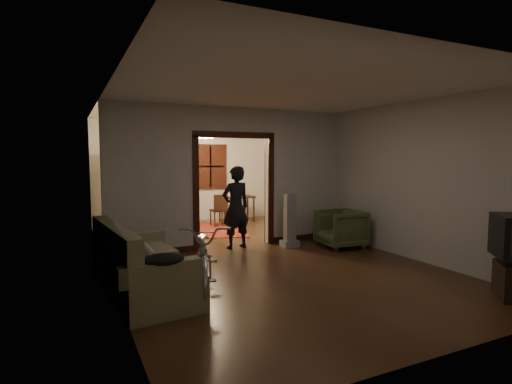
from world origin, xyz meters
TOP-DOWN VIEW (x-y plane):
  - floor at (0.00, 0.00)m, footprint 5.00×8.50m
  - ceiling at (0.00, 0.00)m, footprint 5.00×8.50m
  - wall_back at (0.00, 4.25)m, footprint 5.00×0.02m
  - wall_left at (-2.50, 0.00)m, footprint 0.02×8.50m
  - wall_right at (2.50, 0.00)m, footprint 0.02×8.50m
  - partition_wall at (0.00, 0.75)m, footprint 5.00×0.14m
  - door_casing at (0.00, 0.75)m, footprint 1.74×0.20m
  - far_window at (0.70, 4.21)m, footprint 0.98×0.06m
  - chandelier at (0.00, 2.50)m, footprint 0.24×0.24m
  - light_switch at (1.05, 0.68)m, footprint 0.08×0.01m
  - sofa at (-2.15, -1.38)m, footprint 1.14×2.15m
  - rolled_paper at (-2.05, -1.08)m, footprint 0.09×0.73m
  - jacket at (-2.10, -2.29)m, footprint 0.47×0.35m
  - bicycle at (-1.38, -1.54)m, footprint 1.12×1.93m
  - armchair at (1.91, -0.25)m, footprint 0.89×0.87m
  - vacuum at (1.01, 0.23)m, footprint 0.35×0.29m
  - person at (-0.02, 0.59)m, footprint 0.65×0.48m
  - oriental_rug at (0.17, 2.66)m, footprint 2.07×2.43m
  - locker at (-1.25, 3.72)m, footprint 1.05×0.66m
  - globe at (-1.25, 3.72)m, footprint 0.27×0.27m
  - desk at (1.26, 3.60)m, footprint 1.02×0.65m
  - desk_chair at (0.54, 3.14)m, footprint 0.44×0.44m

SIDE VIEW (x-z plane):
  - floor at x=0.00m, z-range -0.01..0.01m
  - oriental_rug at x=0.17m, z-range 0.00..0.02m
  - desk at x=1.26m, z-range 0.00..0.71m
  - armchair at x=1.91m, z-range 0.00..0.76m
  - desk_chair at x=0.54m, z-range 0.00..0.85m
  - sofa at x=-2.15m, z-range 0.00..0.95m
  - bicycle at x=-1.38m, z-range 0.00..0.96m
  - rolled_paper at x=-2.05m, z-range 0.48..0.58m
  - vacuum at x=1.01m, z-range 0.00..1.08m
  - jacket at x=-2.10m, z-range 0.61..0.75m
  - person at x=-0.02m, z-range 0.00..1.65m
  - locker at x=-1.25m, z-range 0.00..1.99m
  - door_casing at x=0.00m, z-range -0.06..2.26m
  - light_switch at x=1.05m, z-range 1.19..1.31m
  - wall_back at x=0.00m, z-range 0.00..2.80m
  - wall_left at x=-2.50m, z-range 0.00..2.80m
  - wall_right at x=2.50m, z-range 0.00..2.80m
  - partition_wall at x=0.00m, z-range 0.00..2.80m
  - far_window at x=0.70m, z-range 0.91..2.19m
  - globe at x=-1.25m, z-range 1.81..2.07m
  - chandelier at x=0.00m, z-range 2.23..2.47m
  - ceiling at x=0.00m, z-range 2.79..2.80m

